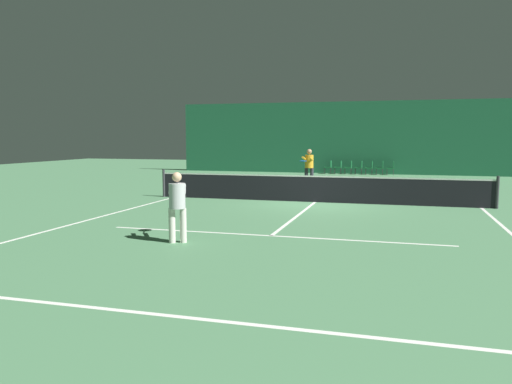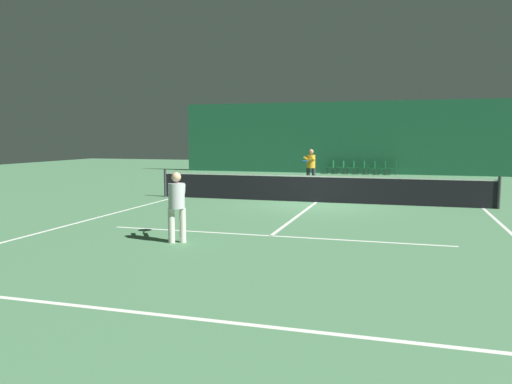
{
  "view_description": "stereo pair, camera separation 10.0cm",
  "coord_description": "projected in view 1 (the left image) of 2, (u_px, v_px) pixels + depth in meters",
  "views": [
    {
      "loc": [
        2.84,
        -17.61,
        2.31
      ],
      "look_at": [
        -0.72,
        -5.2,
        0.89
      ],
      "focal_mm": 35.0,
      "sensor_mm": 36.0,
      "label": 1
    },
    {
      "loc": [
        2.94,
        -17.59,
        2.31
      ],
      "look_at": [
        -0.72,
        -5.2,
        0.89
      ],
      "focal_mm": 35.0,
      "sensor_mm": 36.0,
      "label": 2
    }
  ],
  "objects": [
    {
      "name": "ground_plane",
      "position": [
        315.0,
        202.0,
        17.86
      ],
      "size": [
        60.0,
        60.0,
        0.0
      ],
      "primitive_type": "plane",
      "color": "#4C7F56"
    },
    {
      "name": "backdrop_curtain",
      "position": [
        353.0,
        138.0,
        31.67
      ],
      "size": [
        23.0,
        0.12,
        4.57
      ],
      "color": "#1E5B3D",
      "rests_on": "ground"
    },
    {
      "name": "court_line_baseline_far",
      "position": [
        348.0,
        177.0,
        29.23
      ],
      "size": [
        11.0,
        0.1,
        0.0
      ],
      "color": "white",
      "rests_on": "ground"
    },
    {
      "name": "court_line_baseline_near",
      "position": [
        167.0,
        315.0,
        6.49
      ],
      "size": [
        11.0,
        0.1,
        0.0
      ],
      "color": "white",
      "rests_on": "ground"
    },
    {
      "name": "court_line_service_far",
      "position": [
        337.0,
        186.0,
        23.98
      ],
      "size": [
        8.25,
        0.1,
        0.0
      ],
      "color": "white",
      "rests_on": "ground"
    },
    {
      "name": "court_line_service_near",
      "position": [
        271.0,
        236.0,
        11.74
      ],
      "size": [
        8.25,
        0.1,
        0.0
      ],
      "color": "white",
      "rests_on": "ground"
    },
    {
      "name": "court_line_sideline_left",
      "position": [
        175.0,
        197.0,
        19.37
      ],
      "size": [
        0.1,
        23.8,
        0.0
      ],
      "color": "white",
      "rests_on": "ground"
    },
    {
      "name": "court_line_sideline_right",
      "position": [
        482.0,
        208.0,
        16.35
      ],
      "size": [
        0.1,
        23.8,
        0.0
      ],
      "color": "white",
      "rests_on": "ground"
    },
    {
      "name": "court_line_centre",
      "position": [
        315.0,
        202.0,
        17.86
      ],
      "size": [
        0.1,
        12.8,
        0.0
      ],
      "color": "white",
      "rests_on": "ground"
    },
    {
      "name": "tennis_net",
      "position": [
        315.0,
        188.0,
        17.8
      ],
      "size": [
        12.0,
        0.1,
        1.07
      ],
      "color": "black",
      "rests_on": "ground"
    },
    {
      "name": "player_near",
      "position": [
        177.0,
        202.0,
        10.94
      ],
      "size": [
        0.84,
        1.33,
        1.56
      ],
      "rotation": [
        0.0,
        0.0,
        1.98
      ],
      "color": "beige",
      "rests_on": "ground"
    },
    {
      "name": "player_far",
      "position": [
        309.0,
        165.0,
        23.72
      ],
      "size": [
        0.5,
        1.42,
        1.75
      ],
      "rotation": [
        0.0,
        0.0,
        -1.67
      ],
      "color": "#2D2D38",
      "rests_on": "ground"
    },
    {
      "name": "courtside_chair_0",
      "position": [
        329.0,
        166.0,
        31.73
      ],
      "size": [
        0.44,
        0.44,
        0.84
      ],
      "rotation": [
        0.0,
        0.0,
        -1.57
      ],
      "color": "#2D2D2D",
      "rests_on": "ground"
    },
    {
      "name": "courtside_chair_1",
      "position": [
        339.0,
        166.0,
        31.56
      ],
      "size": [
        0.44,
        0.44,
        0.84
      ],
      "rotation": [
        0.0,
        0.0,
        -1.57
      ],
      "color": "#2D2D2D",
      "rests_on": "ground"
    },
    {
      "name": "courtside_chair_2",
      "position": [
        349.0,
        166.0,
        31.38
      ],
      "size": [
        0.44,
        0.44,
        0.84
      ],
      "rotation": [
        0.0,
        0.0,
        -1.57
      ],
      "color": "#2D2D2D",
      "rests_on": "ground"
    },
    {
      "name": "courtside_chair_3",
      "position": [
        360.0,
        167.0,
        31.21
      ],
      "size": [
        0.44,
        0.44,
        0.84
      ],
      "rotation": [
        0.0,
        0.0,
        -1.57
      ],
      "color": "#2D2D2D",
      "rests_on": "ground"
    },
    {
      "name": "courtside_chair_4",
      "position": [
        370.0,
        167.0,
        31.03
      ],
      "size": [
        0.44,
        0.44,
        0.84
      ],
      "rotation": [
        0.0,
        0.0,
        -1.57
      ],
      "color": "#2D2D2D",
      "rests_on": "ground"
    },
    {
      "name": "courtside_chair_5",
      "position": [
        381.0,
        167.0,
        30.85
      ],
      "size": [
        0.44,
        0.44,
        0.84
      ],
      "rotation": [
        0.0,
        0.0,
        -1.57
      ],
      "color": "#2D2D2D",
      "rests_on": "ground"
    },
    {
      "name": "courtside_chair_6",
      "position": [
        392.0,
        167.0,
        30.68
      ],
      "size": [
        0.44,
        0.44,
        0.84
      ],
      "rotation": [
        0.0,
        0.0,
        -1.57
      ],
      "color": "#2D2D2D",
      "rests_on": "ground"
    }
  ]
}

